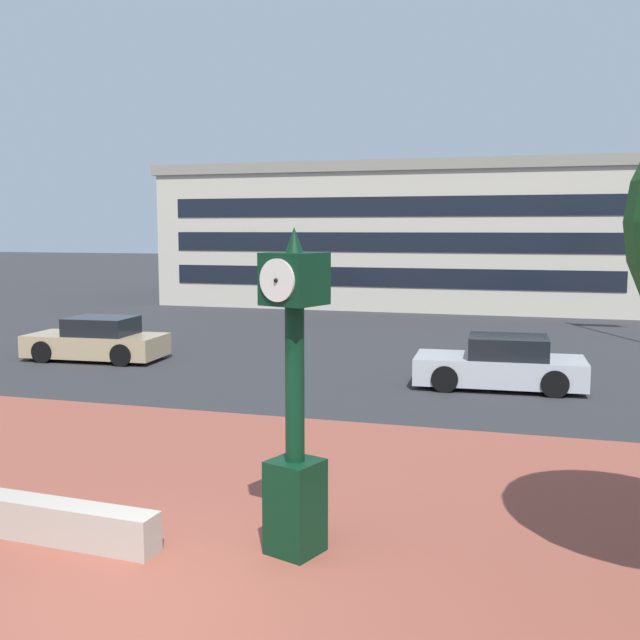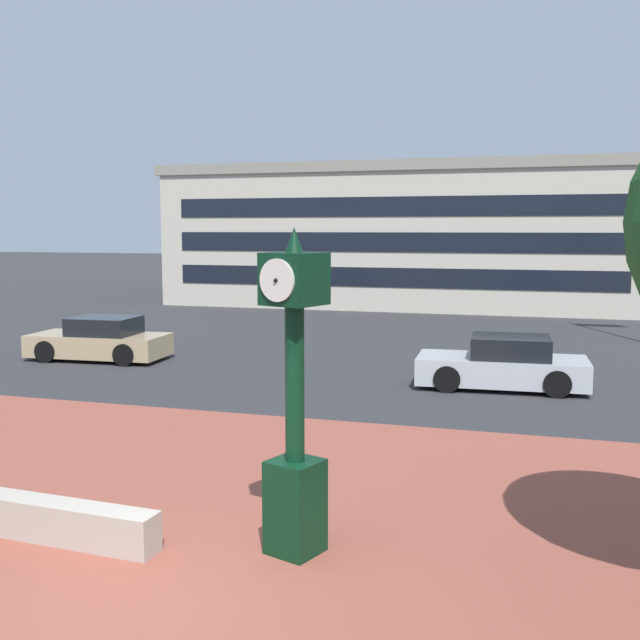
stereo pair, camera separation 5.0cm
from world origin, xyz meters
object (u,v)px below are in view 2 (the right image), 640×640
street_clock (295,411)px  car_street_far (100,341)px  car_street_near (504,365)px  civic_building (412,235)px

street_clock → car_street_far: (-9.85, 11.14, -1.17)m
car_street_far → car_street_near: bearing=-96.8°
street_clock → civic_building: 32.88m
car_street_far → street_clock: bearing=-141.8°
street_clock → car_street_near: size_ratio=0.94×
car_street_far → civic_building: 22.33m
car_street_near → civic_building: (-6.12, 22.13, 2.94)m
street_clock → car_street_near: bearing=99.5°
street_clock → civic_building: (-4.26, 32.56, 1.77)m
car_street_near → civic_building: bearing=12.3°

